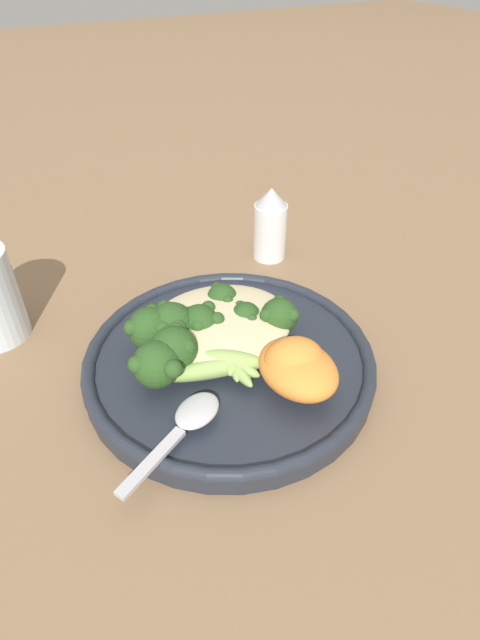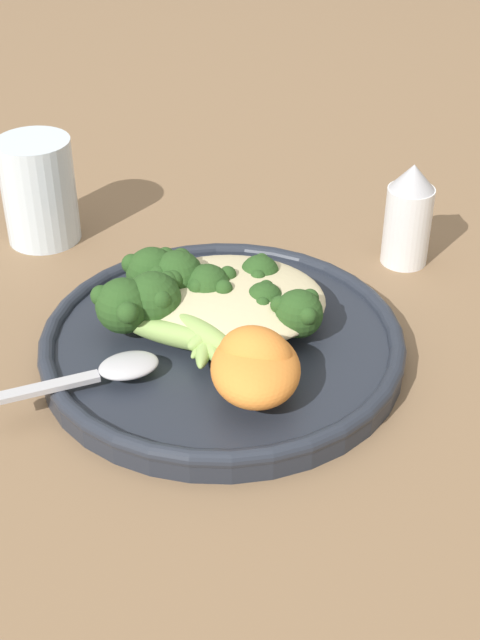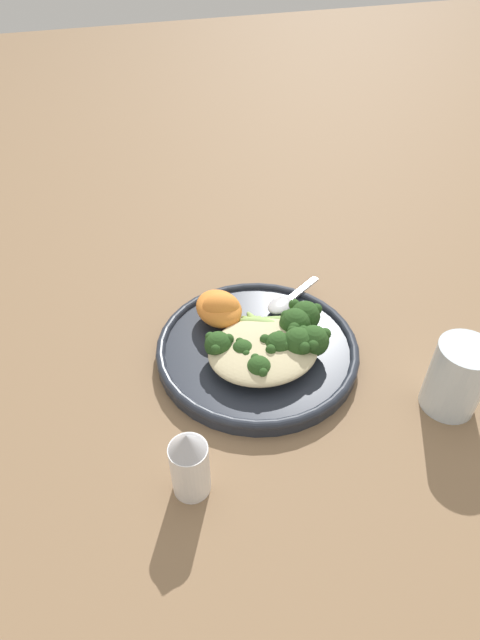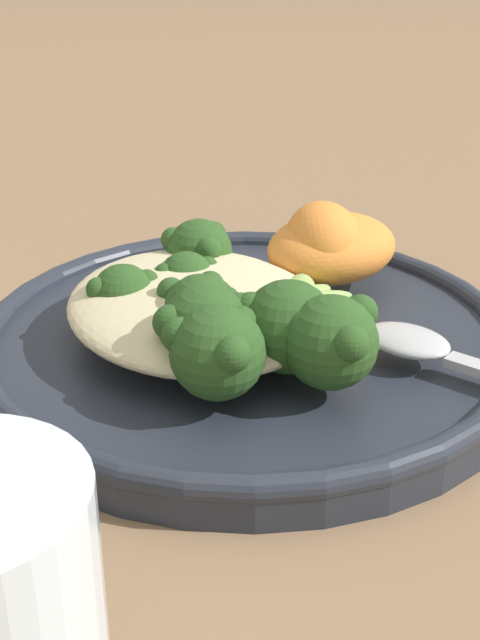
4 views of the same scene
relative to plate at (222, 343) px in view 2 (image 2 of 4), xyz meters
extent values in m
plane|color=#846647|center=(-0.01, -0.01, -0.01)|extent=(4.00, 4.00, 0.00)
cylinder|color=#232833|center=(0.00, 0.00, 0.00)|extent=(0.26, 0.26, 0.02)
torus|color=#232833|center=(0.00, 0.00, 0.00)|extent=(0.26, 0.26, 0.01)
ellipsoid|color=beige|center=(0.00, 0.03, 0.02)|extent=(0.14, 0.12, 0.02)
ellipsoid|color=#8EB25B|center=(0.02, -0.01, 0.02)|extent=(0.07, 0.04, 0.01)
sphere|color=#284C1E|center=(0.05, 0.00, 0.03)|extent=(0.03, 0.03, 0.03)
sphere|color=#284C1E|center=(0.06, 0.02, 0.03)|extent=(0.01, 0.01, 0.01)
sphere|color=#284C1E|center=(0.04, 0.00, 0.03)|extent=(0.01, 0.01, 0.01)
sphere|color=#284C1E|center=(0.06, -0.01, 0.03)|extent=(0.01, 0.01, 0.01)
ellipsoid|color=#8EB25B|center=(0.01, -0.01, 0.02)|extent=(0.06, 0.07, 0.02)
sphere|color=#284C1E|center=(0.03, 0.02, 0.02)|extent=(0.03, 0.03, 0.03)
sphere|color=#284C1E|center=(0.03, 0.03, 0.03)|extent=(0.01, 0.01, 0.01)
sphere|color=#284C1E|center=(0.03, 0.01, 0.03)|extent=(0.01, 0.01, 0.01)
ellipsoid|color=#8EB25B|center=(0.00, 0.01, 0.02)|extent=(0.05, 0.10, 0.01)
sphere|color=#284C1E|center=(0.02, 0.05, 0.03)|extent=(0.03, 0.03, 0.03)
sphere|color=#284C1E|center=(0.02, 0.07, 0.03)|extent=(0.01, 0.01, 0.01)
sphere|color=#284C1E|center=(0.02, 0.04, 0.03)|extent=(0.01, 0.01, 0.01)
ellipsoid|color=#8EB25B|center=(-0.01, -0.01, 0.02)|extent=(0.02, 0.08, 0.01)
sphere|color=#284C1E|center=(-0.01, 0.03, 0.03)|extent=(0.03, 0.03, 0.03)
sphere|color=#284C1E|center=(0.00, 0.04, 0.03)|extent=(0.01, 0.01, 0.01)
sphere|color=#284C1E|center=(-0.02, 0.04, 0.03)|extent=(0.01, 0.01, 0.01)
sphere|color=#284C1E|center=(-0.02, 0.02, 0.03)|extent=(0.01, 0.01, 0.01)
sphere|color=#284C1E|center=(0.00, 0.02, 0.03)|extent=(0.01, 0.01, 0.01)
ellipsoid|color=#8EB25B|center=(-0.02, 0.00, 0.02)|extent=(0.05, 0.09, 0.02)
sphere|color=#284C1E|center=(-0.04, 0.04, 0.03)|extent=(0.04, 0.04, 0.04)
sphere|color=#284C1E|center=(-0.04, 0.05, 0.04)|extent=(0.01, 0.01, 0.01)
sphere|color=#284C1E|center=(-0.04, 0.02, 0.04)|extent=(0.01, 0.01, 0.01)
ellipsoid|color=#8EB25B|center=(-0.03, 0.00, 0.02)|extent=(0.07, 0.08, 0.01)
sphere|color=#284C1E|center=(-0.06, 0.04, 0.03)|extent=(0.04, 0.04, 0.04)
sphere|color=#284C1E|center=(-0.05, 0.05, 0.04)|extent=(0.01, 0.01, 0.01)
sphere|color=#284C1E|center=(-0.07, 0.04, 0.04)|extent=(0.01, 0.01, 0.01)
sphere|color=#284C1E|center=(-0.05, 0.03, 0.04)|extent=(0.01, 0.01, 0.01)
ellipsoid|color=#8EB25B|center=(-0.02, -0.02, 0.02)|extent=(0.07, 0.06, 0.02)
sphere|color=#284C1E|center=(-0.05, 0.00, 0.03)|extent=(0.04, 0.04, 0.04)
sphere|color=#284C1E|center=(-0.04, 0.02, 0.04)|extent=(0.02, 0.02, 0.02)
sphere|color=#284C1E|center=(-0.06, 0.00, 0.04)|extent=(0.02, 0.02, 0.02)
sphere|color=#284C1E|center=(-0.04, -0.01, 0.04)|extent=(0.02, 0.02, 0.02)
ellipsoid|color=#8EB25B|center=(-0.03, -0.02, 0.02)|extent=(0.09, 0.04, 0.02)
sphere|color=#284C1E|center=(-0.07, -0.01, 0.03)|extent=(0.04, 0.04, 0.04)
sphere|color=#284C1E|center=(-0.06, 0.00, 0.04)|extent=(0.01, 0.01, 0.01)
sphere|color=#284C1E|center=(-0.08, -0.01, 0.04)|extent=(0.01, 0.01, 0.01)
sphere|color=#284C1E|center=(-0.06, -0.02, 0.04)|extent=(0.01, 0.01, 0.01)
ellipsoid|color=orange|center=(0.03, -0.06, 0.03)|extent=(0.06, 0.05, 0.04)
ellipsoid|color=orange|center=(0.03, -0.06, 0.03)|extent=(0.07, 0.08, 0.03)
cube|color=#B7B7BC|center=(-0.10, -0.08, 0.01)|extent=(0.06, 0.04, 0.00)
ellipsoid|color=#B7B7BC|center=(-0.05, -0.05, 0.02)|extent=(0.05, 0.04, 0.01)
cylinder|color=silver|center=(-0.18, 0.15, 0.03)|extent=(0.06, 0.06, 0.09)
cylinder|color=white|center=(0.13, 0.15, 0.02)|extent=(0.04, 0.04, 0.07)
cone|color=#B2B2B7|center=(0.13, 0.15, 0.07)|extent=(0.04, 0.04, 0.02)
camera|label=1|loc=(-0.14, -0.29, 0.31)|focal=28.00mm
camera|label=2|loc=(0.08, -0.50, 0.37)|focal=50.00mm
camera|label=3|loc=(0.17, 0.42, 0.45)|focal=28.00mm
camera|label=4|loc=(-0.35, 0.15, 0.19)|focal=50.00mm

